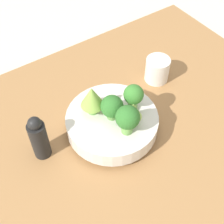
# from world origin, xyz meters

# --- Properties ---
(ground_plane) EXTENTS (6.00, 6.00, 0.00)m
(ground_plane) POSITION_xyz_m (0.00, 0.00, 0.00)
(ground_plane) COLOR beige
(table) EXTENTS (1.14, 0.83, 0.03)m
(table) POSITION_xyz_m (0.00, 0.00, 0.02)
(table) COLOR #9E7042
(table) RESTS_ON ground_plane
(bowl) EXTENTS (0.25, 0.25, 0.06)m
(bowl) POSITION_xyz_m (-0.02, 0.01, 0.07)
(bowl) COLOR silver
(bowl) RESTS_ON table
(broccoli_floret_right) EXTENTS (0.06, 0.06, 0.08)m
(broccoli_floret_right) POSITION_xyz_m (0.05, 0.01, 0.14)
(broccoli_floret_right) COLOR #7AB256
(broccoli_floret_right) RESTS_ON bowl
(broccoli_floret_center) EXTENTS (0.06, 0.06, 0.07)m
(broccoli_floret_center) POSITION_xyz_m (-0.02, 0.01, 0.14)
(broccoli_floret_center) COLOR #609347
(broccoli_floret_center) RESTS_ON bowl
(romanesco_piece_far) EXTENTS (0.06, 0.06, 0.09)m
(romanesco_piece_far) POSITION_xyz_m (-0.05, 0.06, 0.15)
(romanesco_piece_far) COLOR #6BA34C
(romanesco_piece_far) RESTS_ON bowl
(romanesco_piece_near) EXTENTS (0.05, 0.05, 0.08)m
(romanesco_piece_near) POSITION_xyz_m (0.02, -0.03, 0.14)
(romanesco_piece_near) COLOR #609347
(romanesco_piece_near) RESTS_ON bowl
(broccoli_floret_front) EXTENTS (0.06, 0.06, 0.09)m
(broccoli_floret_front) POSITION_xyz_m (-0.01, -0.05, 0.15)
(broccoli_floret_front) COLOR #6BA34C
(broccoli_floret_front) RESTS_ON bowl
(cup) EXTENTS (0.08, 0.08, 0.08)m
(cup) POSITION_xyz_m (0.22, 0.11, 0.07)
(cup) COLOR silver
(cup) RESTS_ON table
(pepper_mill) EXTENTS (0.05, 0.05, 0.15)m
(pepper_mill) POSITION_xyz_m (-0.21, 0.06, 0.10)
(pepper_mill) COLOR black
(pepper_mill) RESTS_ON table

